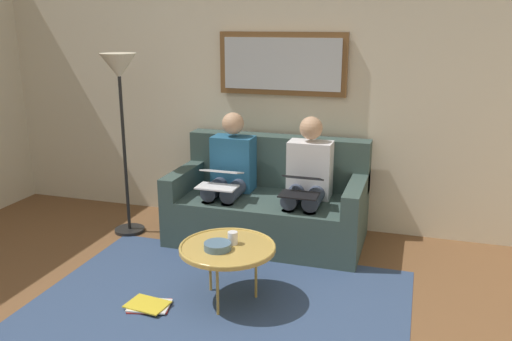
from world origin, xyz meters
TOP-DOWN VIEW (x-y plane):
  - wall_rear at (0.00, -2.60)m, footprint 6.00×0.12m
  - area_rug at (0.00, -0.85)m, footprint 2.60×1.80m
  - couch at (0.00, -2.12)m, footprint 1.71×0.90m
  - framed_mirror at (0.00, -2.51)m, footprint 1.20×0.05m
  - coffee_table at (-0.04, -0.90)m, footprint 0.68×0.68m
  - cup at (-0.06, -0.95)m, footprint 0.07×0.07m
  - bowl at (0.01, -0.83)m, footprint 0.19×0.19m
  - person_left at (-0.36, -2.05)m, footprint 0.38×0.58m
  - laptop_black at (-0.36, -1.81)m, footprint 0.32×0.34m
  - person_right at (0.36, -2.05)m, footprint 0.38×0.58m
  - laptop_white at (0.36, -1.80)m, footprint 0.34×0.32m
  - magazine_stack at (0.45, -0.64)m, footprint 0.32×0.27m
  - standing_lamp at (1.30, -1.85)m, footprint 0.32×0.32m

SIDE VIEW (x-z plane):
  - area_rug at x=0.00m, z-range 0.00..0.01m
  - magazine_stack at x=0.45m, z-range 0.00..0.04m
  - couch at x=0.00m, z-range -0.14..0.76m
  - coffee_table at x=-0.04m, z-range 0.19..0.62m
  - bowl at x=0.01m, z-range 0.42..0.47m
  - cup at x=-0.06m, z-range 0.42..0.51m
  - person_left at x=-0.36m, z-range 0.04..1.18m
  - person_right at x=0.36m, z-range 0.04..1.18m
  - laptop_white at x=0.36m, z-range 0.55..0.69m
  - laptop_black at x=-0.36m, z-range 0.55..0.70m
  - wall_rear at x=0.00m, z-range 0.00..2.60m
  - standing_lamp at x=1.30m, z-range 0.54..2.20m
  - framed_mirror at x=0.00m, z-range 1.26..1.84m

